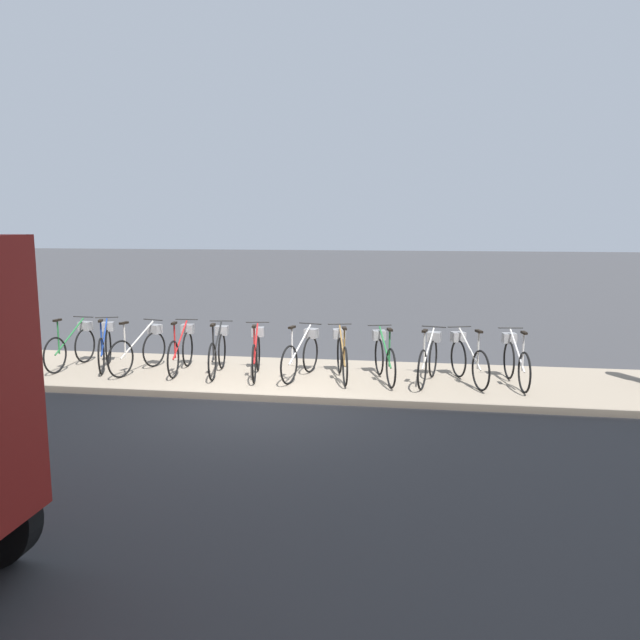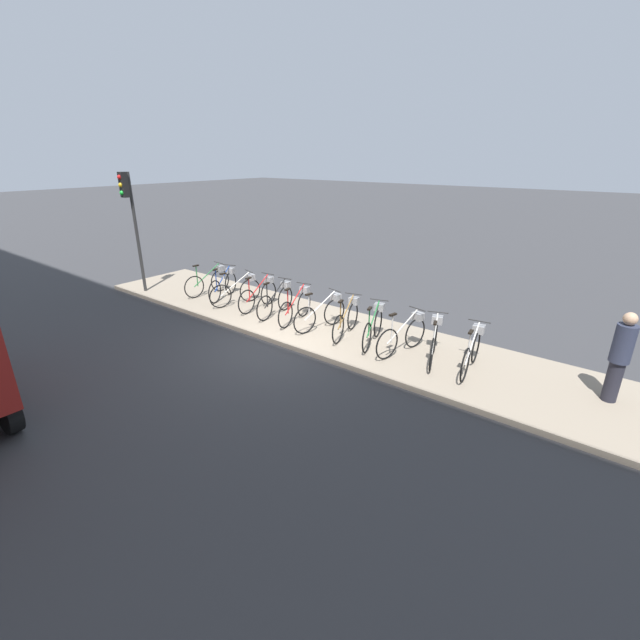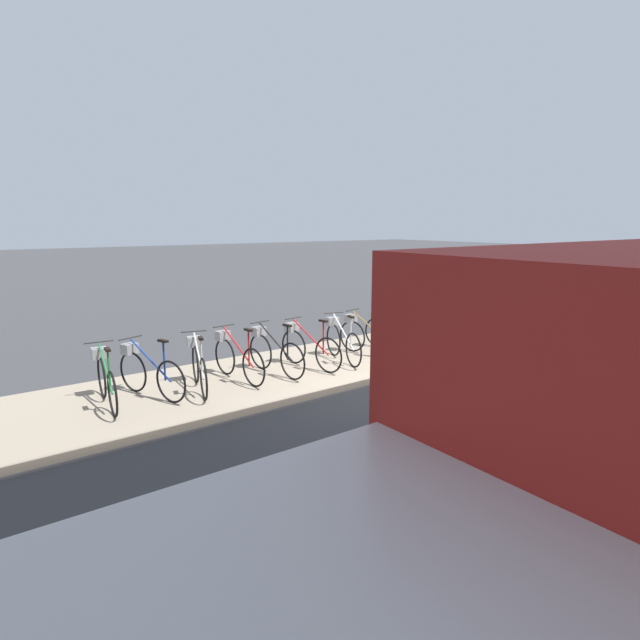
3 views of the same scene
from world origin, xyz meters
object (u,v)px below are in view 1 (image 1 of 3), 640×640
at_px(parked_bicycle_2, 141,348).
at_px(parked_bicycle_4, 218,350).
at_px(parked_bicycle_3, 182,348).
at_px(parked_bicycle_6, 302,354).
at_px(parked_bicycle_8, 384,356).
at_px(parked_bicycle_10, 467,358).
at_px(parked_bicycle_7, 342,354).
at_px(parked_bicycle_9, 429,358).
at_px(parked_bicycle_1, 105,346).
at_px(parked_bicycle_11, 515,360).
at_px(parked_bicycle_5, 256,352).
at_px(parked_bicycle_0, 73,345).

distance_m(parked_bicycle_2, parked_bicycle_4, 1.57).
relative_size(parked_bicycle_3, parked_bicycle_4, 1.00).
bearing_deg(parked_bicycle_3, parked_bicycle_6, -2.82).
xyz_separation_m(parked_bicycle_6, parked_bicycle_8, (1.54, 0.01, 0.00)).
bearing_deg(parked_bicycle_10, parked_bicycle_4, -179.75).
relative_size(parked_bicycle_7, parked_bicycle_9, 1.00).
relative_size(parked_bicycle_3, parked_bicycle_10, 1.05).
distance_m(parked_bicycle_1, parked_bicycle_4, 2.41).
relative_size(parked_bicycle_6, parked_bicycle_9, 1.00).
xyz_separation_m(parked_bicycle_4, parked_bicycle_10, (4.74, 0.02, 0.00)).
bearing_deg(parked_bicycle_8, parked_bicycle_6, -179.50).
height_order(parked_bicycle_2, parked_bicycle_11, same).
height_order(parked_bicycle_4, parked_bicycle_5, same).
height_order(parked_bicycle_6, parked_bicycle_7, same).
bearing_deg(parked_bicycle_1, parked_bicycle_7, -1.53).
bearing_deg(parked_bicycle_9, parked_bicycle_4, 179.16).
height_order(parked_bicycle_4, parked_bicycle_7, same).
distance_m(parked_bicycle_3, parked_bicycle_5, 1.55).
bearing_deg(parked_bicycle_1, parked_bicycle_11, -0.68).
bearing_deg(parked_bicycle_9, parked_bicycle_7, 178.53).
distance_m(parked_bicycle_2, parked_bicycle_3, 0.81).
bearing_deg(parked_bicycle_2, parked_bicycle_5, 0.08).
bearing_deg(parked_bicycle_10, parked_bicycle_2, -179.30).
height_order(parked_bicycle_1, parked_bicycle_2, same).
relative_size(parked_bicycle_6, parked_bicycle_10, 1.03).
relative_size(parked_bicycle_1, parked_bicycle_3, 0.95).
height_order(parked_bicycle_1, parked_bicycle_5, same).
bearing_deg(parked_bicycle_11, parked_bicycle_1, 179.32).
relative_size(parked_bicycle_3, parked_bicycle_11, 1.00).
bearing_deg(parked_bicycle_0, parked_bicycle_8, -1.05).
xyz_separation_m(parked_bicycle_2, parked_bicycle_3, (0.80, 0.13, 0.00)).
xyz_separation_m(parked_bicycle_5, parked_bicycle_10, (3.96, 0.07, 0.00)).
bearing_deg(parked_bicycle_11, parked_bicycle_2, -179.42).
bearing_deg(parked_bicycle_8, parked_bicycle_4, 179.39).
xyz_separation_m(parked_bicycle_3, parked_bicycle_10, (5.50, -0.05, 0.00)).
distance_m(parked_bicycle_2, parked_bicycle_6, 3.24).
height_order(parked_bicycle_1, parked_bicycle_9, same).
bearing_deg(parked_bicycle_2, parked_bicycle_11, 0.58).
distance_m(parked_bicycle_5, parked_bicycle_10, 3.96).
distance_m(parked_bicycle_5, parked_bicycle_7, 1.64).
xyz_separation_m(parked_bicycle_1, parked_bicycle_4, (2.40, -0.11, 0.00)).
xyz_separation_m(parked_bicycle_0, parked_bicycle_6, (4.76, -0.13, 0.00)).
xyz_separation_m(parked_bicycle_0, parked_bicycle_8, (6.30, -0.12, 0.00)).
height_order(parked_bicycle_5, parked_bicycle_10, same).
bearing_deg(parked_bicycle_0, parked_bicycle_5, -1.97).
bearing_deg(parked_bicycle_5, parked_bicycle_10, 1.06).
relative_size(parked_bicycle_10, parked_bicycle_11, 0.96).
bearing_deg(parked_bicycle_10, parked_bicycle_0, 179.56).
distance_m(parked_bicycle_0, parked_bicycle_7, 5.51).
distance_m(parked_bicycle_0, parked_bicycle_1, 0.69).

